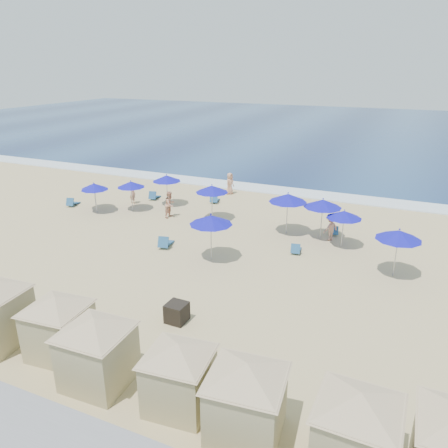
# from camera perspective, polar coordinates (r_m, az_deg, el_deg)

# --- Properties ---
(ground) EXTENTS (160.00, 160.00, 0.00)m
(ground) POSITION_cam_1_polar(r_m,az_deg,el_deg) (24.19, -5.66, -4.68)
(ground) COLOR tan
(ground) RESTS_ON ground
(ocean) EXTENTS (160.00, 80.00, 0.06)m
(ocean) POSITION_cam_1_polar(r_m,az_deg,el_deg) (75.49, 15.63, 11.79)
(ocean) COLOR navy
(ocean) RESTS_ON ground
(surf_line) EXTENTS (160.00, 2.50, 0.08)m
(surf_line) POSITION_cam_1_polar(r_m,az_deg,el_deg) (37.60, 5.98, 4.52)
(surf_line) COLOR white
(surf_line) RESTS_ON ground
(trash_bin) EXTENTS (0.85, 0.85, 0.83)m
(trash_bin) POSITION_cam_1_polar(r_m,az_deg,el_deg) (18.62, -6.19, -11.42)
(trash_bin) COLOR black
(trash_bin) RESTS_ON ground
(cabana_1) EXTENTS (4.21, 4.21, 2.65)m
(cabana_1) POSITION_cam_1_polar(r_m,az_deg,el_deg) (17.18, -20.91, -11.41)
(cabana_1) COLOR tan
(cabana_1) RESTS_ON ground
(cabana_2) EXTENTS (4.38, 4.38, 2.75)m
(cabana_2) POSITION_cam_1_polar(r_m,az_deg,el_deg) (15.36, -16.35, -14.64)
(cabana_2) COLOR tan
(cabana_2) RESTS_ON ground
(cabana_3) EXTENTS (4.04, 4.04, 2.55)m
(cabana_3) POSITION_cam_1_polar(r_m,az_deg,el_deg) (14.05, -5.95, -18.08)
(cabana_3) COLOR tan
(cabana_3) RESTS_ON ground
(cabana_4) EXTENTS (4.36, 4.36, 2.75)m
(cabana_4) POSITION_cam_1_polar(r_m,az_deg,el_deg) (13.05, 2.95, -20.88)
(cabana_4) COLOR tan
(cabana_4) RESTS_ON ground
(cabana_5) EXTENTS (4.36, 4.36, 2.74)m
(cabana_5) POSITION_cam_1_polar(r_m,az_deg,el_deg) (12.68, 17.06, -23.44)
(cabana_5) COLOR tan
(cabana_5) RESTS_ON ground
(umbrella_0) EXTENTS (1.80, 1.80, 2.05)m
(umbrella_0) POSITION_cam_1_polar(r_m,az_deg,el_deg) (33.20, -16.65, 4.77)
(umbrella_0) COLOR #A5A8AD
(umbrella_0) RESTS_ON ground
(umbrella_1) EXTENTS (1.93, 1.93, 2.20)m
(umbrella_1) POSITION_cam_1_polar(r_m,az_deg,el_deg) (32.46, -16.55, 4.67)
(umbrella_1) COLOR #A5A8AD
(umbrella_1) RESTS_ON ground
(umbrella_2) EXTENTS (1.99, 1.99, 2.26)m
(umbrella_2) POSITION_cam_1_polar(r_m,az_deg,el_deg) (32.30, -12.07, 5.09)
(umbrella_2) COLOR #A5A8AD
(umbrella_2) RESTS_ON ground
(umbrella_3) EXTENTS (2.13, 2.13, 2.42)m
(umbrella_3) POSITION_cam_1_polar(r_m,az_deg,el_deg) (33.02, -7.51, 5.94)
(umbrella_3) COLOR #A5A8AD
(umbrella_3) RESTS_ON ground
(umbrella_4) EXTENTS (2.22, 2.22, 2.53)m
(umbrella_4) POSITION_cam_1_polar(r_m,az_deg,el_deg) (29.55, -1.59, 4.60)
(umbrella_4) COLOR #A5A8AD
(umbrella_4) RESTS_ON ground
(umbrella_5) EXTENTS (2.34, 2.34, 2.67)m
(umbrella_5) POSITION_cam_1_polar(r_m,az_deg,el_deg) (23.27, -1.72, 0.55)
(umbrella_5) COLOR #A5A8AD
(umbrella_5) RESTS_ON ground
(umbrella_6) EXTENTS (2.38, 2.38, 2.71)m
(umbrella_6) POSITION_cam_1_polar(r_m,az_deg,el_deg) (27.27, 8.34, 3.40)
(umbrella_6) COLOR #A5A8AD
(umbrella_6) RESTS_ON ground
(umbrella_7) EXTENTS (2.29, 2.29, 2.60)m
(umbrella_7) POSITION_cam_1_polar(r_m,az_deg,el_deg) (26.87, 12.79, 2.63)
(umbrella_7) COLOR #A5A8AD
(umbrella_7) RESTS_ON ground
(umbrella_8) EXTENTS (2.03, 2.03, 2.31)m
(umbrella_8) POSITION_cam_1_polar(r_m,az_deg,el_deg) (25.97, 15.43, 1.20)
(umbrella_8) COLOR #A5A8AD
(umbrella_8) RESTS_ON ground
(umbrella_9) EXTENTS (2.26, 2.26, 2.57)m
(umbrella_9) POSITION_cam_1_polar(r_m,az_deg,el_deg) (23.12, 21.87, -1.33)
(umbrella_9) COLOR #A5A8AD
(umbrella_9) RESTS_ON ground
(beach_chair_0) EXTENTS (0.86, 1.37, 0.70)m
(beach_chair_0) POSITION_cam_1_polar(r_m,az_deg,el_deg) (35.05, -19.20, 2.66)
(beach_chair_0) COLOR #235482
(beach_chair_0) RESTS_ON ground
(beach_chair_1) EXTENTS (0.83, 1.40, 0.72)m
(beach_chair_1) POSITION_cam_1_polar(r_m,az_deg,el_deg) (35.18, -9.11, 3.63)
(beach_chair_1) COLOR #235482
(beach_chair_1) RESTS_ON ground
(beach_chair_2) EXTENTS (0.91, 1.44, 0.73)m
(beach_chair_2) POSITION_cam_1_polar(r_m,az_deg,el_deg) (33.93, -1.24, 3.26)
(beach_chair_2) COLOR #235482
(beach_chair_2) RESTS_ON ground
(beach_chair_3) EXTENTS (0.92, 1.50, 0.77)m
(beach_chair_3) POSITION_cam_1_polar(r_m,az_deg,el_deg) (25.88, -7.68, -2.41)
(beach_chair_3) COLOR #235482
(beach_chair_3) RESTS_ON ground
(beach_chair_4) EXTENTS (0.68, 1.23, 0.64)m
(beach_chair_4) POSITION_cam_1_polar(r_m,az_deg,el_deg) (25.23, 9.38, -3.23)
(beach_chair_4) COLOR #235482
(beach_chair_4) RESTS_ON ground
(beach_chair_5) EXTENTS (0.79, 1.24, 0.63)m
(beach_chair_5) POSITION_cam_1_polar(r_m,az_deg,el_deg) (28.40, 14.12, -0.88)
(beach_chair_5) COLOR #235482
(beach_chair_5) RESTS_ON ground
(beachgoer_0) EXTENTS (0.65, 0.50, 1.58)m
(beachgoer_0) POSITION_cam_1_polar(r_m,az_deg,el_deg) (34.25, -11.87, 3.93)
(beachgoer_0) COLOR tan
(beachgoer_0) RESTS_ON ground
(beachgoer_1) EXTENTS (0.79, 0.97, 1.87)m
(beachgoer_1) POSITION_cam_1_polar(r_m,az_deg,el_deg) (30.64, -7.05, 2.57)
(beachgoer_1) COLOR tan
(beachgoer_1) RESTS_ON ground
(beachgoer_2) EXTENTS (1.09, 1.18, 1.59)m
(beachgoer_2) POSITION_cam_1_polar(r_m,az_deg,el_deg) (27.20, 13.75, -0.49)
(beachgoer_2) COLOR tan
(beachgoer_2) RESTS_ON ground
(beachgoer_3) EXTENTS (0.72, 0.96, 1.78)m
(beachgoer_3) POSITION_cam_1_polar(r_m,az_deg,el_deg) (36.00, 0.76, 5.32)
(beachgoer_3) COLOR tan
(beachgoer_3) RESTS_ON ground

